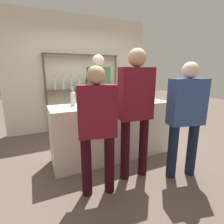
{
  "coord_description": "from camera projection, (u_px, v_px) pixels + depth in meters",
  "views": [
    {
      "loc": [
        -1.21,
        -2.61,
        1.5
      ],
      "look_at": [
        0.0,
        0.0,
        0.81
      ],
      "focal_mm": 28.0,
      "sensor_mm": 36.0,
      "label": 1
    }
  ],
  "objects": [
    {
      "name": "ice_bucket",
      "position": [
        136.0,
        96.0,
        3.0
      ],
      "size": [
        0.21,
        0.21,
        0.24
      ],
      "color": "#846647",
      "rests_on": "bar_counter"
    },
    {
      "name": "counter_bottle_3",
      "position": [
        144.0,
        95.0,
        3.07
      ],
      "size": [
        0.07,
        0.07,
        0.32
      ],
      "color": "black",
      "rests_on": "bar_counter"
    },
    {
      "name": "wine_glass",
      "position": [
        124.0,
        96.0,
        2.83
      ],
      "size": [
        0.08,
        0.08,
        0.18
      ],
      "color": "silver",
      "rests_on": "bar_counter"
    },
    {
      "name": "counter_bottle_0",
      "position": [
        110.0,
        96.0,
        2.94
      ],
      "size": [
        0.09,
        0.09,
        0.34
      ],
      "color": "silver",
      "rests_on": "bar_counter"
    },
    {
      "name": "cork_jar",
      "position": [
        125.0,
        97.0,
        3.14
      ],
      "size": [
        0.13,
        0.13,
        0.15
      ],
      "color": "silver",
      "rests_on": "bar_counter"
    },
    {
      "name": "back_wall",
      "position": [
        81.0,
        74.0,
        4.49
      ],
      "size": [
        3.63,
        0.12,
        2.8
      ],
      "primitive_type": "cube",
      "color": "beige",
      "rests_on": "ground_plane"
    },
    {
      "name": "customer_right",
      "position": [
        186.0,
        114.0,
        2.36
      ],
      "size": [
        0.52,
        0.31,
        1.61
      ],
      "rotation": [
        0.0,
        0.0,
        1.35
      ],
      "color": "#121C33",
      "rests_on": "ground_plane"
    },
    {
      "name": "counter_bottle_1",
      "position": [
        147.0,
        94.0,
        3.23
      ],
      "size": [
        0.07,
        0.07,
        0.32
      ],
      "color": "brown",
      "rests_on": "bar_counter"
    },
    {
      "name": "bar_counter",
      "position": [
        112.0,
        131.0,
        3.03
      ],
      "size": [
        2.03,
        0.59,
        0.96
      ],
      "primitive_type": "cube",
      "color": "beige",
      "rests_on": "ground_plane"
    },
    {
      "name": "back_shelf",
      "position": [
        83.0,
        82.0,
        4.37
      ],
      "size": [
        1.85,
        0.18,
        1.88
      ],
      "color": "brown",
      "rests_on": "ground_plane"
    },
    {
      "name": "counter_bottle_2",
      "position": [
        73.0,
        98.0,
        2.74
      ],
      "size": [
        0.08,
        0.08,
        0.32
      ],
      "color": "silver",
      "rests_on": "bar_counter"
    },
    {
      "name": "customer_center",
      "position": [
        136.0,
        105.0,
        2.32
      ],
      "size": [
        0.46,
        0.23,
        1.77
      ],
      "rotation": [
        0.0,
        0.0,
        1.5
      ],
      "color": "black",
      "rests_on": "ground_plane"
    },
    {
      "name": "customer_left",
      "position": [
        97.0,
        124.0,
        2.0
      ],
      "size": [
        0.47,
        0.29,
        1.55
      ],
      "rotation": [
        0.0,
        0.0,
        1.34
      ],
      "color": "black",
      "rests_on": "ground_plane"
    },
    {
      "name": "server_behind_counter",
      "position": [
        99.0,
        92.0,
        3.55
      ],
      "size": [
        0.46,
        0.24,
        1.8
      ],
      "rotation": [
        0.0,
        0.0,
        -1.68
      ],
      "color": "black",
      "rests_on": "ground_plane"
    },
    {
      "name": "ground_plane",
      "position": [
        112.0,
        156.0,
        3.14
      ],
      "size": [
        16.0,
        16.0,
        0.0
      ],
      "primitive_type": "plane",
      "color": "brown"
    },
    {
      "name": "counter_bottle_4",
      "position": [
        97.0,
        99.0,
        2.6
      ],
      "size": [
        0.09,
        0.09,
        0.33
      ],
      "color": "#0F1956",
      "rests_on": "bar_counter"
    }
  ]
}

